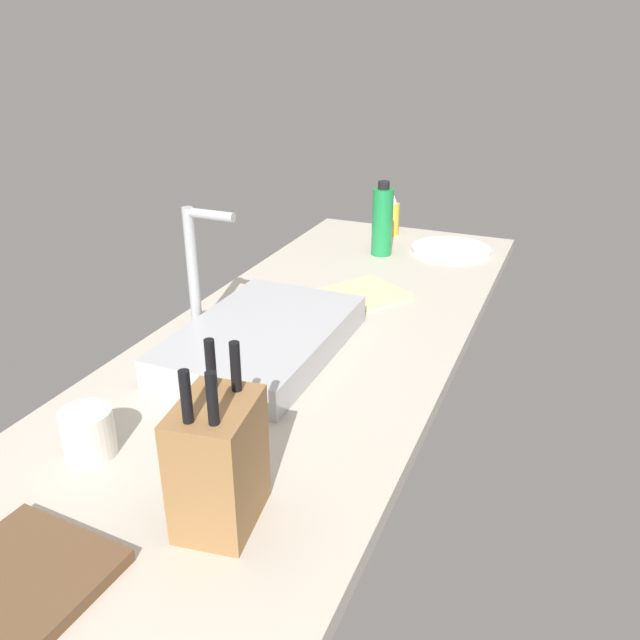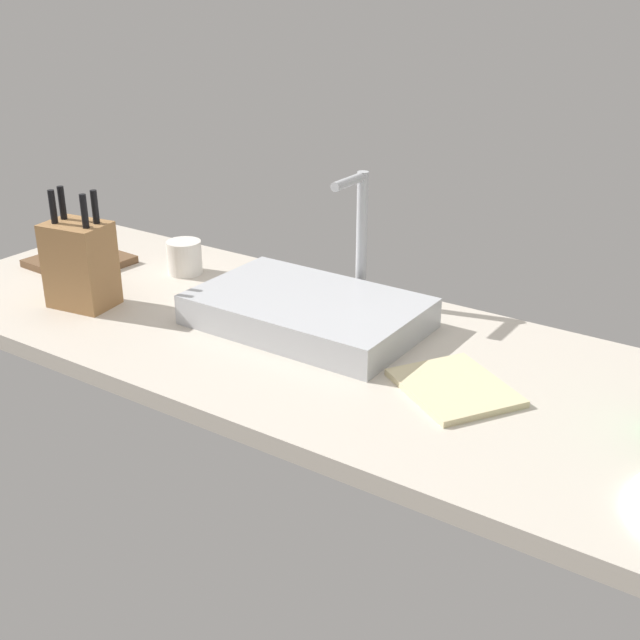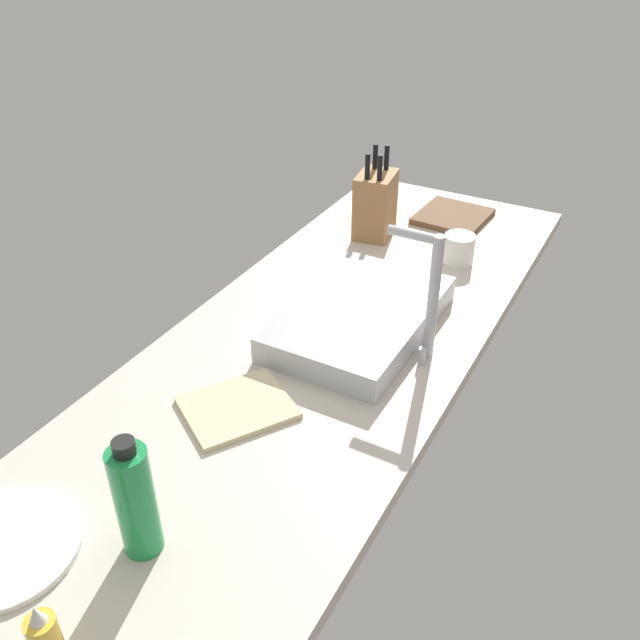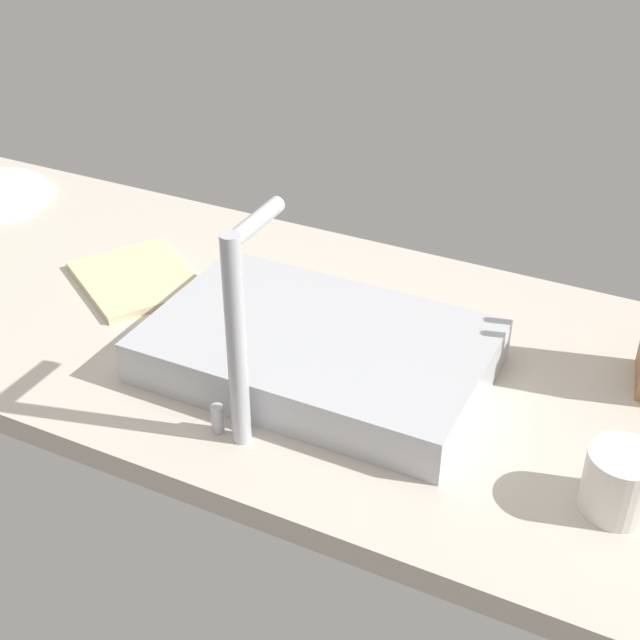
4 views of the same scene
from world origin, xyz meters
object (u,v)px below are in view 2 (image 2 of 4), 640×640
object	(u,v)px
knife_block	(80,264)
coffee_mug	(184,257)
cutting_board	(80,261)
faucet	(360,230)
dish_towel	(454,388)
sink_basin	(308,311)

from	to	relation	value
knife_block	coffee_mug	distance (cm)	27.98
cutting_board	knife_block	bearing A→B (deg)	-38.45
knife_block	cutting_board	size ratio (longest dim) A/B	1.23
faucet	coffee_mug	size ratio (longest dim) A/B	3.49
faucet	knife_block	size ratio (longest dim) A/B	1.13
dish_towel	coffee_mug	size ratio (longest dim) A/B	2.45
sink_basin	cutting_board	xyz separation A→B (cm)	(-67.64, -1.40, -2.25)
cutting_board	dish_towel	xyz separation A→B (cm)	(104.69, -7.22, -0.30)
knife_block	dish_towel	distance (cm)	84.70
cutting_board	coffee_mug	size ratio (longest dim) A/B	2.51
faucet	dish_towel	bearing A→B (deg)	-35.62
knife_block	coffee_mug	xyz separation A→B (cm)	(4.54, 27.05, -5.53)
knife_block	cutting_board	bearing A→B (deg)	132.86
faucet	knife_block	world-z (taller)	faucet
sink_basin	faucet	world-z (taller)	faucet
cutting_board	coffee_mug	bearing A→B (deg)	22.14
sink_basin	dish_towel	size ratio (longest dim) A/B	2.27
sink_basin	knife_block	size ratio (longest dim) A/B	1.80
faucet	cutting_board	xyz separation A→B (cm)	(-69.83, -17.76, -15.60)
faucet	cutting_board	world-z (taller)	faucet
sink_basin	faucet	bearing A→B (deg)	82.36
knife_block	dish_towel	size ratio (longest dim) A/B	1.26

